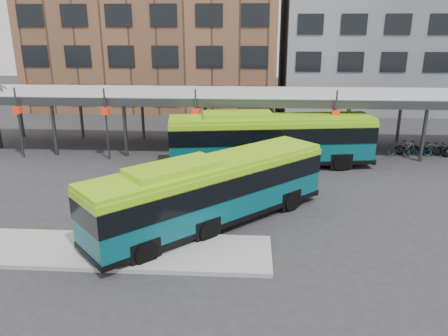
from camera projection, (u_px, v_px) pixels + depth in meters
The scene contains 9 objects.
ground at pixel (236, 224), 20.06m from camera, with size 120.00×120.00×0.00m, color #28282B.
boarding_island at pixel (97, 250), 17.51m from camera, with size 14.00×3.00×0.18m, color gray.
canopy at pixel (242, 96), 31.06m from camera, with size 40.00×6.53×4.80m.
building_brick at pixel (156, 3), 47.59m from camera, with size 26.00×14.00×22.00m, color brown.
building_grey at pixel (398, 12), 46.37m from camera, with size 24.00×14.00×20.00m, color slate.
bus_front at pixel (211, 190), 19.45m from camera, with size 10.43×9.98×3.28m.
bus_rear at pixel (270, 138), 27.74m from camera, with size 13.12×4.57×3.55m.
pedestrian at pixel (154, 230), 17.15m from camera, with size 0.66×0.74×1.69m.
bike_rack at pixel (429, 149), 30.45m from camera, with size 6.19×1.66×1.02m.
Camera 1 is at (0.58, -18.27, 8.67)m, focal length 35.00 mm.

